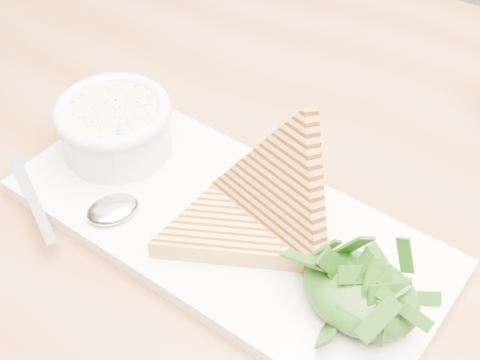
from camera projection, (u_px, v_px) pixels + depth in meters
The scene contains 12 objects.
table_top at pixel (403, 261), 0.61m from camera, with size 1.33×0.88×0.04m, color #895F3C.
table_leg_bl at pixel (196, 108), 1.36m from camera, with size 0.06×0.06×0.71m, color #895F3C.
platter at pixel (226, 225), 0.61m from camera, with size 0.40×0.18×0.02m, color white.
soup_bowl at pixel (116, 133), 0.65m from camera, with size 0.11×0.11×0.04m, color white.
soup at pixel (113, 112), 0.63m from camera, with size 0.09×0.09×0.01m, color beige.
bowl_rim at pixel (113, 110), 0.63m from camera, with size 0.11×0.11×0.01m, color white.
sandwich_flat at pixel (231, 224), 0.58m from camera, with size 0.15×0.15×0.02m, color #BA8B42, non-canonical shape.
sandwich_lean at pixel (281, 186), 0.56m from camera, with size 0.15×0.15×0.08m, color #BA8B42, non-canonical shape.
salad_base at pixel (361, 293), 0.52m from camera, with size 0.10×0.08×0.04m, color black.
arugula_pile at pixel (362, 287), 0.51m from camera, with size 0.11×0.10×0.05m, color #266217, non-canonical shape.
spoon_bowl at pixel (113, 209), 0.60m from camera, with size 0.04×0.05×0.01m, color silver.
spoon_handle at pixel (32, 198), 0.61m from camera, with size 0.12×0.01×0.00m, color silver.
Camera 1 is at (0.20, -0.42, 1.21)m, focal length 50.00 mm.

